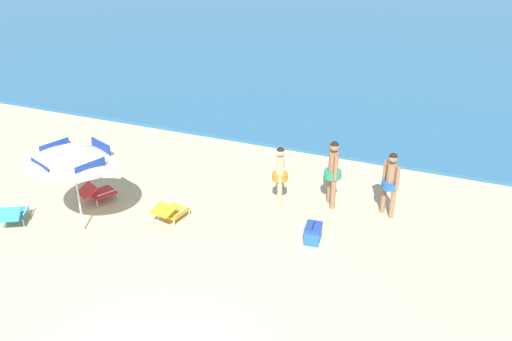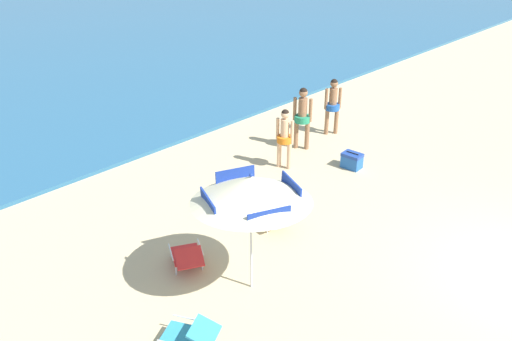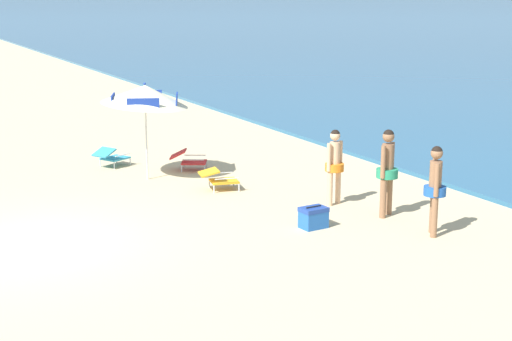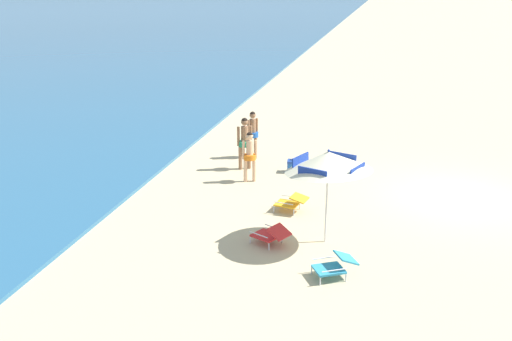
{
  "view_description": "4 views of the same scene",
  "coord_description": "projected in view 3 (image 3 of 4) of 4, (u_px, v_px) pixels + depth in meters",
  "views": [
    {
      "loc": [
        4.02,
        -5.62,
        7.44
      ],
      "look_at": [
        -0.66,
        6.54,
        0.62
      ],
      "focal_mm": 40.36,
      "sensor_mm": 36.0,
      "label": 1
    },
    {
      "loc": [
        -8.97,
        -1.91,
        6.24
      ],
      "look_at": [
        -1.82,
        5.21,
        0.97
      ],
      "focal_mm": 37.2,
      "sensor_mm": 36.0,
      "label": 2
    },
    {
      "loc": [
        13.36,
        -2.46,
        4.38
      ],
      "look_at": [
        0.05,
        4.35,
        0.9
      ],
      "focal_mm": 54.63,
      "sensor_mm": 36.0,
      "label": 3
    },
    {
      "loc": [
        -16.06,
        2.4,
        5.81
      ],
      "look_at": [
        -1.0,
        5.69,
        0.75
      ],
      "focal_mm": 39.45,
      "sensor_mm": 36.0,
      "label": 4
    }
  ],
  "objects": [
    {
      "name": "lounge_chair_beside_umbrella",
      "position": [
        219.0,
        178.0,
        17.37
      ],
      "size": [
        0.69,
        0.94,
        0.49
      ],
      "color": "gold",
      "rests_on": "ground"
    },
    {
      "name": "lounge_chair_under_umbrella",
      "position": [
        111.0,
        156.0,
        19.67
      ],
      "size": [
        0.87,
        1.01,
        0.51
      ],
      "color": "teal",
      "rests_on": "ground"
    },
    {
      "name": "person_wading_in",
      "position": [
        435.0,
        184.0,
        14.04
      ],
      "size": [
        0.42,
        0.41,
        1.66
      ],
      "color": "#8C6042",
      "rests_on": "ground"
    },
    {
      "name": "person_standing_beside",
      "position": [
        335.0,
        161.0,
        16.07
      ],
      "size": [
        0.39,
        0.45,
        1.59
      ],
      "color": "#D8A87F",
      "rests_on": "ground"
    },
    {
      "name": "lounge_chair_facing_sea",
      "position": [
        188.0,
        159.0,
        19.31
      ],
      "size": [
        0.88,
        1.02,
        0.52
      ],
      "color": "red",
      "rests_on": "ground"
    },
    {
      "name": "person_standing_near_shore",
      "position": [
        387.0,
        166.0,
        15.21
      ],
      "size": [
        0.43,
        0.46,
        1.74
      ],
      "color": "#8C6042",
      "rests_on": "ground"
    },
    {
      "name": "cooler_box",
      "position": [
        313.0,
        217.0,
        14.63
      ],
      "size": [
        0.39,
        0.52,
        0.43
      ],
      "color": "#1E56A8",
      "rests_on": "ground"
    },
    {
      "name": "beach_umbrella_striped_main",
      "position": [
        145.0,
        95.0,
        17.97
      ],
      "size": [
        2.83,
        2.84,
        2.33
      ],
      "color": "silver",
      "rests_on": "ground"
    },
    {
      "name": "ground_plane",
      "position": [
        35.0,
        245.0,
        13.67
      ],
      "size": [
        800.0,
        800.0,
        0.0
      ],
      "primitive_type": "plane",
      "color": "tan"
    }
  ]
}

